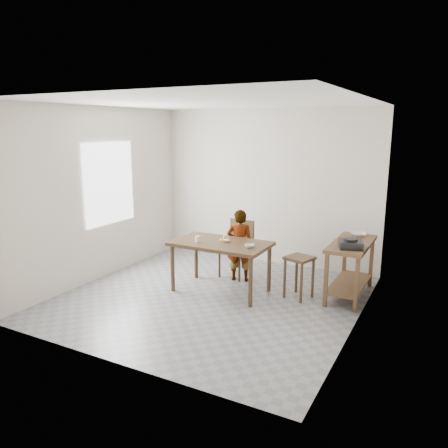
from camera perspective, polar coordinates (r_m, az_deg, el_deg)
The scene contains 17 objects.
floor at distance 6.33m, azimuth -1.73°, elevation -9.75°, with size 4.00×4.00×0.04m, color slate.
ceiling at distance 5.87m, azimuth -1.91°, elevation 15.85°, with size 4.00×4.00×0.04m, color white.
wall_back at distance 7.75m, azimuth 5.66°, elevation 4.83°, with size 4.00×0.04×2.70m, color beige.
wall_front at distance 4.35m, azimuth -15.15°, elevation -1.61°, with size 4.00×0.04×2.70m, color beige.
wall_left at distance 7.16m, azimuth -16.02°, elevation 3.77°, with size 0.04×4.00×2.70m, color beige.
wall_right at distance 5.26m, azimuth 17.65°, elevation 0.64°, with size 0.04×4.00×2.70m, color beige.
window_pane at distance 7.25m, azimuth -14.71°, elevation 5.15°, with size 0.02×1.10×1.30m, color white.
dining_table at distance 6.44m, azimuth -0.42°, elevation -5.61°, with size 1.40×0.80×0.75m, color #422E1C, non-canonical shape.
prep_counter at distance 6.51m, azimuth 16.14°, elevation -5.70°, with size 0.50×1.20×0.80m, color brown, non-canonical shape.
child at distance 6.84m, azimuth 2.08°, elevation -2.81°, with size 0.42×0.27×1.14m, color white.
dining_chair at distance 7.06m, azimuth 1.52°, elevation -3.30°, with size 0.44×0.44×0.91m, color #422E1C, non-canonical shape.
stool at distance 6.31m, azimuth 9.74°, elevation -6.87°, with size 0.34×0.34×0.61m, color #422E1C, non-canonical shape.
glass_tumbler at distance 6.34m, azimuth -3.44°, elevation -1.97°, with size 0.07×0.07×0.09m, color silver.
small_bowl at distance 6.07m, azimuth 3.35°, elevation -2.86°, with size 0.14×0.14×0.04m, color silver.
banana at distance 6.34m, azimuth 0.07°, elevation -2.07°, with size 0.17×0.12×0.06m, color yellow, non-canonical shape.
serving_bowl at distance 6.76m, azimuth 17.14°, elevation -1.32°, with size 0.22×0.22×0.06m, color silver.
gas_burner at distance 6.08m, azimuth 16.19°, elevation -2.56°, with size 0.30×0.30×0.10m, color black.
Camera 1 is at (2.92, -5.08, 2.38)m, focal length 35.00 mm.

